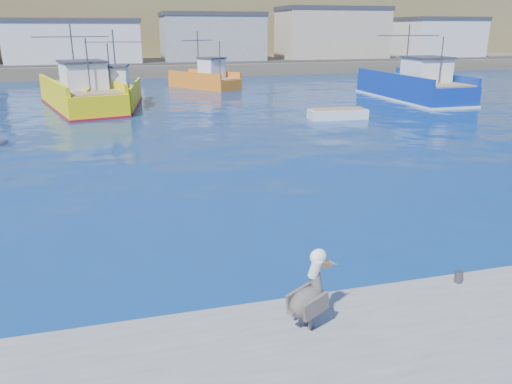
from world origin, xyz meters
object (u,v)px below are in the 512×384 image
skiff_mid (338,115)px  trawler_yellow_b (116,95)px  boat_orange (206,79)px  trawler_yellow_a (81,95)px  pelican (310,295)px  trawler_blue (414,87)px

skiff_mid → trawler_yellow_b: bearing=146.6°
boat_orange → trawler_yellow_a: bearing=-136.3°
trawler_yellow_b → pelican: bearing=-84.2°
trawler_blue → boat_orange: trawler_blue is taller
skiff_mid → pelican: pelican is taller
trawler_yellow_a → skiff_mid: size_ratio=3.24×
trawler_blue → pelican: (-23.43, -33.62, 0.06)m
boat_orange → skiff_mid: size_ratio=2.03×
boat_orange → pelican: bearing=-97.3°
trawler_yellow_b → boat_orange: (9.76, 11.84, 0.06)m
trawler_yellow_b → skiff_mid: bearing=-33.4°
boat_orange → trawler_blue: bearing=-39.3°
pelican → boat_orange: bearing=82.7°
skiff_mid → pelican: bearing=-115.3°
trawler_blue → pelican: 40.98m
trawler_yellow_b → skiff_mid: (15.77, -10.38, -0.68)m
trawler_yellow_b → skiff_mid: size_ratio=2.39×
trawler_blue → skiff_mid: trawler_blue is taller
trawler_blue → boat_orange: size_ratio=1.54×
pelican → trawler_yellow_b: bearing=95.8°
trawler_yellow_a → skiff_mid: 21.19m
pelican → trawler_yellow_a: bearing=100.2°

